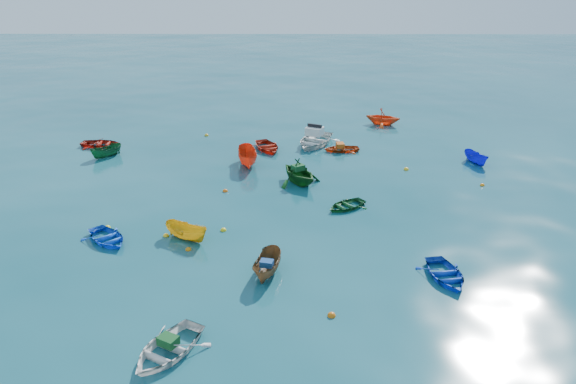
{
  "coord_description": "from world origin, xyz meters",
  "views": [
    {
      "loc": [
        0.18,
        -25.61,
        13.38
      ],
      "look_at": [
        0.0,
        5.0,
        0.4
      ],
      "focal_mm": 35.0,
      "sensor_mm": 36.0,
      "label": 1
    }
  ],
  "objects_px": {
    "dinghy_blue_sw": "(108,241)",
    "dinghy_white_near": "(168,354)",
    "motorboat_white": "(314,144)",
    "dinghy_blue_se": "(445,278)"
  },
  "relations": [
    {
      "from": "motorboat_white",
      "to": "dinghy_white_near",
      "type": "bearing_deg",
      "value": -79.06
    },
    {
      "from": "dinghy_white_near",
      "to": "motorboat_white",
      "type": "height_order",
      "value": "motorboat_white"
    },
    {
      "from": "dinghy_blue_se",
      "to": "motorboat_white",
      "type": "distance_m",
      "value": 19.88
    },
    {
      "from": "dinghy_blue_sw",
      "to": "dinghy_white_near",
      "type": "height_order",
      "value": "dinghy_white_near"
    },
    {
      "from": "dinghy_blue_sw",
      "to": "dinghy_white_near",
      "type": "distance_m",
      "value": 9.9
    },
    {
      "from": "dinghy_white_near",
      "to": "motorboat_white",
      "type": "relative_size",
      "value": 0.75
    },
    {
      "from": "dinghy_white_near",
      "to": "motorboat_white",
      "type": "distance_m",
      "value": 25.22
    },
    {
      "from": "dinghy_blue_sw",
      "to": "dinghy_white_near",
      "type": "relative_size",
      "value": 0.87
    },
    {
      "from": "dinghy_blue_se",
      "to": "motorboat_white",
      "type": "height_order",
      "value": "motorboat_white"
    },
    {
      "from": "dinghy_blue_sw",
      "to": "motorboat_white",
      "type": "height_order",
      "value": "motorboat_white"
    }
  ]
}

